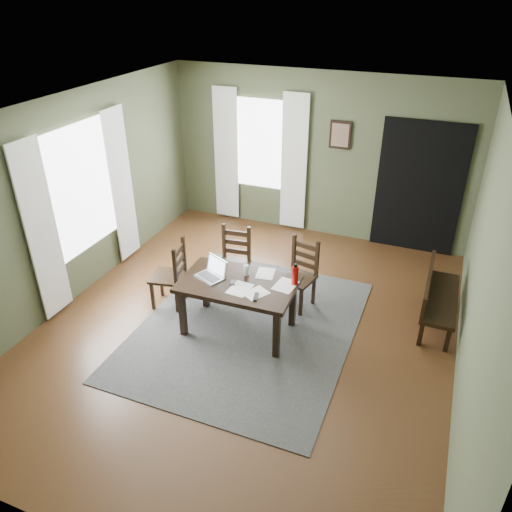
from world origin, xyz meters
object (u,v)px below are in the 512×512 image
at_px(dining_table, 238,289).
at_px(chair_back_left, 234,262).
at_px(laptop, 213,272).
at_px(chair_back_right, 299,275).
at_px(chair_end, 171,275).
at_px(bench, 436,294).
at_px(water_bottle, 295,275).

height_order(dining_table, chair_back_left, chair_back_left).
xyz_separation_m(dining_table, laptop, (-0.34, 0.02, 0.15)).
xyz_separation_m(chair_back_right, laptop, (-0.87, -0.80, 0.30)).
bearing_deg(dining_table, chair_end, 168.48).
distance_m(chair_end, bench, 3.42).
relative_size(dining_table, water_bottle, 5.07).
bearing_deg(chair_end, bench, 94.55).
distance_m(dining_table, bench, 2.50).
relative_size(dining_table, chair_end, 1.49).
xyz_separation_m(laptop, water_bottle, (0.99, 0.20, 0.07)).
height_order(dining_table, chair_back_right, chair_back_right).
bearing_deg(laptop, water_bottle, 35.61).
bearing_deg(chair_end, water_bottle, 80.55).
bearing_deg(dining_table, chair_back_left, 115.90).
height_order(chair_back_left, water_bottle, water_bottle).
height_order(chair_end, bench, chair_end).
bearing_deg(laptop, chair_end, -168.38).
relative_size(chair_end, chair_back_left, 0.99).
relative_size(dining_table, chair_back_left, 1.48).
xyz_separation_m(dining_table, water_bottle, (0.64, 0.22, 0.21)).
distance_m(chair_back_left, chair_back_right, 0.94).
bearing_deg(bench, dining_table, 115.85).
distance_m(dining_table, laptop, 0.37).
distance_m(bench, water_bottle, 1.86).
relative_size(bench, laptop, 3.04).
relative_size(chair_back_right, laptop, 2.27).
bearing_deg(chair_back_left, dining_table, -69.12).
relative_size(chair_back_left, water_bottle, 3.44).
relative_size(chair_back_right, bench, 0.75).
bearing_deg(chair_end, chair_back_left, 123.17).
bearing_deg(chair_back_left, laptop, -91.33).
bearing_deg(chair_back_left, chair_end, -142.71).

